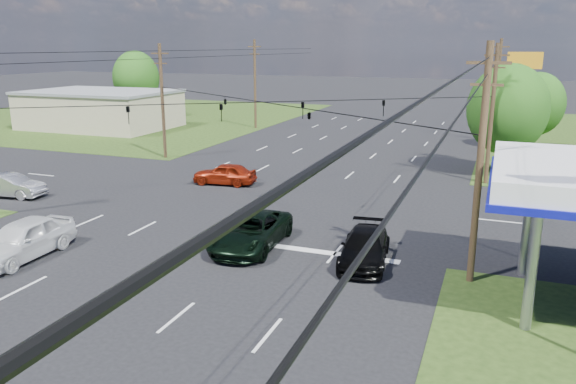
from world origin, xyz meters
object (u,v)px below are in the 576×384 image
at_px(pole_se, 480,163).
at_px(sedan_silver, 11,186).
at_px(suv_black, 365,247).
at_px(tree_right_b, 536,104).
at_px(pickup_dkgreen, 251,231).
at_px(pole_left_far, 255,83).
at_px(pole_ne, 492,113).
at_px(retail_nw, 101,111).
at_px(pole_right_far, 497,89).
at_px(tree_right_a, 508,109).
at_px(pickup_white, 23,239).
at_px(tree_far_l, 136,78).
at_px(pole_nw, 162,100).

height_order(pole_se, sedan_silver, pole_se).
relative_size(pole_se, suv_black, 1.95).
height_order(tree_right_b, pickup_dkgreen, tree_right_b).
bearing_deg(pole_se, pole_left_far, 125.10).
relative_size(pole_ne, tree_right_b, 1.34).
bearing_deg(pole_se, retail_nw, 144.21).
bearing_deg(retail_nw, pole_right_far, 7.94).
distance_m(pole_ne, pole_left_far, 32.20).
distance_m(pole_ne, tree_right_a, 3.16).
bearing_deg(pole_right_far, pickup_white, -114.72).
bearing_deg(pickup_dkgreen, suv_black, -2.85).
relative_size(pole_left_far, pickup_dkgreen, 1.75).
bearing_deg(pole_right_far, tree_far_l, 174.92).
bearing_deg(pole_nw, tree_right_a, 6.34).
height_order(pickup_white, sedan_silver, pickup_white).
height_order(pole_nw, pole_left_far, pole_left_far).
height_order(pole_right_far, tree_right_a, pole_right_far).
bearing_deg(pickup_dkgreen, pole_se, -5.72).
distance_m(tree_right_a, tree_right_b, 12.27).
distance_m(pole_se, tree_right_a, 21.02).
relative_size(pole_se, pole_nw, 1.00).
bearing_deg(pole_left_far, tree_right_a, -30.65).
distance_m(tree_far_l, sedan_silver, 41.38).
distance_m(pole_ne, pickup_white, 29.66).
distance_m(pole_nw, pickup_white, 23.77).
relative_size(pole_nw, suv_black, 1.95).
distance_m(pole_left_far, pickup_dkgreen, 40.09).
relative_size(pole_se, sedan_silver, 2.14).
bearing_deg(retail_nw, pole_nw, -37.41).
distance_m(pole_left_far, tree_far_l, 19.42).
xyz_separation_m(pole_ne, tree_far_l, (-45.00, 23.00, 0.28)).
bearing_deg(tree_right_a, pole_ne, -108.43).
bearing_deg(pole_nw, pickup_dkgreen, -47.56).
bearing_deg(pickup_dkgreen, tree_far_l, 127.98).
xyz_separation_m(retail_nw, sedan_silver, (14.92, -27.50, -1.27)).
bearing_deg(tree_right_b, sedan_silver, -136.95).
bearing_deg(pole_right_far, pickup_dkgreen, -105.32).
bearing_deg(retail_nw, pickup_dkgreen, -42.75).
xyz_separation_m(pickup_dkgreen, suv_black, (5.50, 0.00, -0.09)).
bearing_deg(sedan_silver, tree_right_a, -65.62).
distance_m(pole_se, pickup_white, 19.96).
xyz_separation_m(retail_nw, pole_right_far, (43.00, 6.00, 3.17)).
relative_size(pole_right_far, sedan_silver, 2.26).
height_order(pole_right_far, tree_right_b, pole_right_far).
bearing_deg(pole_ne, pole_se, -90.00).
relative_size(pole_left_far, sedan_silver, 2.26).
distance_m(pole_right_far, tree_right_b, 5.40).
distance_m(tree_far_l, suv_black, 57.45).
height_order(tree_right_b, tree_far_l, tree_far_l).
distance_m(retail_nw, suv_black, 49.13).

